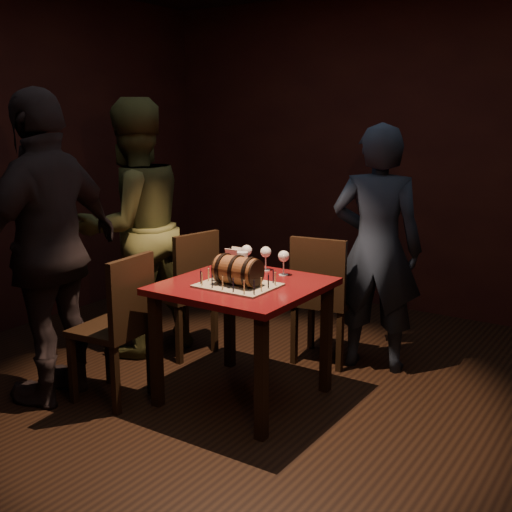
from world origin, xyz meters
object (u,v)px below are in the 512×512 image
object	(u,v)px
chair_left_front	(120,321)
person_left_rear	(133,229)
wine_glass_right	(284,257)
pint_of_ale	(242,264)
wine_glass_mid	(266,253)
pub_table	(243,300)
chair_left_rear	(188,287)
wine_glass_left	(247,251)
chair_back	(322,293)
person_left_front	(50,249)
person_back	(377,249)
barrel_cake	(238,271)

from	to	relation	value
chair_left_front	person_left_rear	distance (m)	0.97
wine_glass_right	pint_of_ale	world-z (taller)	wine_glass_right
wine_glass_mid	chair_left_front	xyz separation A→B (m)	(-0.55, -0.79, -0.34)
pub_table	chair_left_front	xyz separation A→B (m)	(-0.61, -0.45, -0.12)
pub_table	chair_left_rear	size ratio (longest dim) A/B	0.97
wine_glass_left	chair_left_front	xyz separation A→B (m)	(-0.42, -0.76, -0.35)
chair_left_front	person_left_rear	world-z (taller)	person_left_rear
pint_of_ale	person_left_rear	distance (m)	1.05
chair_back	person_left_front	xyz separation A→B (m)	(-1.13, -1.40, 0.43)
person_back	barrel_cake	bearing A→B (deg)	52.43
pint_of_ale	pub_table	bearing A→B (deg)	-54.27
chair_back	person_left_front	bearing A→B (deg)	-128.95
pub_table	chair_back	world-z (taller)	chair_back
person_left_front	barrel_cake	bearing A→B (deg)	110.68
wine_glass_left	person_left_rear	bearing A→B (deg)	-176.14
pub_table	person_back	distance (m)	1.07
pub_table	chair_left_front	size ratio (longest dim) A/B	0.97
person_back	person_left_front	world-z (taller)	person_left_front
wine_glass_left	person_left_rear	size ratio (longest dim) A/B	0.09
wine_glass_mid	chair_left_front	world-z (taller)	chair_left_front
wine_glass_left	chair_left_rear	size ratio (longest dim) A/B	0.17
person_left_front	chair_left_rear	bearing A→B (deg)	159.74
pub_table	chair_back	size ratio (longest dim) A/B	0.97
barrel_cake	wine_glass_right	world-z (taller)	barrel_cake
wine_glass_mid	chair_back	size ratio (longest dim) A/B	0.17
wine_glass_left	person_back	bearing A→B (deg)	43.41
pint_of_ale	chair_left_front	distance (m)	0.84
wine_glass_mid	chair_left_rear	xyz separation A→B (m)	(-0.71, 0.05, -0.34)
barrel_cake	chair_left_rear	bearing A→B (deg)	148.45
wine_glass_left	chair_back	size ratio (longest dim) A/B	0.17
wine_glass_left	person_left_front	xyz separation A→B (m)	(-0.81, -0.93, 0.09)
pint_of_ale	chair_back	xyz separation A→B (m)	(0.25, 0.62, -0.30)
wine_glass_left	wine_glass_mid	world-z (taller)	same
barrel_cake	wine_glass_mid	bearing A→B (deg)	99.83
barrel_cake	chair_back	distance (m)	0.93
chair_back	chair_left_rear	size ratio (longest dim) A/B	1.00
chair_left_front	person_back	xyz separation A→B (m)	(1.07, 1.38, 0.33)
barrel_cake	chair_left_front	xyz separation A→B (m)	(-0.63, -0.36, -0.33)
chair_left_front	pub_table	bearing A→B (deg)	36.24
wine_glass_mid	wine_glass_right	size ratio (longest dim) A/B	1.00
wine_glass_right	chair_back	distance (m)	0.59
pub_table	pint_of_ale	bearing A→B (deg)	125.73
pub_table	wine_glass_right	world-z (taller)	wine_glass_right
chair_back	person_left_rear	distance (m)	1.45
chair_left_rear	pint_of_ale	bearing A→B (deg)	-20.05
barrel_cake	wine_glass_mid	world-z (taller)	barrel_cake
wine_glass_right	person_left_rear	size ratio (longest dim) A/B	0.09
chair_back	person_left_rear	bearing A→B (deg)	-157.57
wine_glass_left	chair_left_rear	world-z (taller)	chair_left_rear
chair_left_rear	person_back	size ratio (longest dim) A/B	0.55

